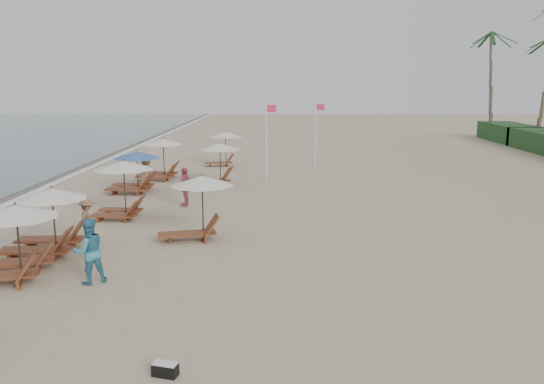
{
  "coord_description": "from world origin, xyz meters",
  "views": [
    {
      "loc": [
        1.27,
        -14.57,
        5.42
      ],
      "look_at": [
        0.81,
        6.05,
        1.3
      ],
      "focal_mm": 36.56,
      "sensor_mm": 36.0,
      "label": 1
    }
  ],
  "objects_px": {
    "lounger_station_2": "(45,224)",
    "flag_pole_near": "(267,137)",
    "beachgoer_far_b": "(146,171)",
    "inland_station_1": "(215,162)",
    "duffel_bag": "(165,369)",
    "lounger_station_3": "(120,186)",
    "beachgoer_mid_a": "(89,251)",
    "beachgoer_mid_b": "(88,220)",
    "beachgoer_far_a": "(185,187)",
    "lounger_station_4": "(133,172)",
    "lounger_station_5": "(159,160)",
    "lounger_station_1": "(9,243)",
    "inland_station_0": "(195,201)",
    "inland_station_2": "(223,144)"
  },
  "relations": [
    {
      "from": "lounger_station_2",
      "to": "flag_pole_near",
      "type": "bearing_deg",
      "value": 64.31
    },
    {
      "from": "beachgoer_far_b",
      "to": "inland_station_1",
      "type": "bearing_deg",
      "value": -50.93
    },
    {
      "from": "duffel_bag",
      "to": "flag_pole_near",
      "type": "height_order",
      "value": "flag_pole_near"
    },
    {
      "from": "lounger_station_3",
      "to": "inland_station_1",
      "type": "relative_size",
      "value": 0.86
    },
    {
      "from": "beachgoer_mid_a",
      "to": "beachgoer_mid_b",
      "type": "distance_m",
      "value": 4.38
    },
    {
      "from": "beachgoer_far_a",
      "to": "beachgoer_far_b",
      "type": "height_order",
      "value": "beachgoer_far_b"
    },
    {
      "from": "lounger_station_4",
      "to": "lounger_station_5",
      "type": "xyz_separation_m",
      "value": [
        0.49,
        3.76,
        0.07
      ]
    },
    {
      "from": "lounger_station_1",
      "to": "lounger_station_5",
      "type": "height_order",
      "value": "lounger_station_5"
    },
    {
      "from": "inland_station_0",
      "to": "beachgoer_far_a",
      "type": "xyz_separation_m",
      "value": [
        -1.3,
        5.25,
        -0.48
      ]
    },
    {
      "from": "lounger_station_1",
      "to": "lounger_station_4",
      "type": "relative_size",
      "value": 1.01
    },
    {
      "from": "inland_station_0",
      "to": "inland_station_2",
      "type": "relative_size",
      "value": 1.07
    },
    {
      "from": "duffel_bag",
      "to": "lounger_station_2",
      "type": "bearing_deg",
      "value": 125.96
    },
    {
      "from": "inland_station_2",
      "to": "beachgoer_mid_a",
      "type": "height_order",
      "value": "inland_station_2"
    },
    {
      "from": "beachgoer_mid_b",
      "to": "beachgoer_far_b",
      "type": "distance_m",
      "value": 9.69
    },
    {
      "from": "beachgoer_mid_a",
      "to": "duffel_bag",
      "type": "bearing_deg",
      "value": 89.23
    },
    {
      "from": "duffel_bag",
      "to": "flag_pole_near",
      "type": "distance_m",
      "value": 21.36
    },
    {
      "from": "lounger_station_4",
      "to": "lounger_station_2",
      "type": "bearing_deg",
      "value": -90.46
    },
    {
      "from": "lounger_station_1",
      "to": "lounger_station_2",
      "type": "relative_size",
      "value": 1.01
    },
    {
      "from": "lounger_station_2",
      "to": "inland_station_2",
      "type": "height_order",
      "value": "inland_station_2"
    },
    {
      "from": "lounger_station_2",
      "to": "beachgoer_mid_b",
      "type": "bearing_deg",
      "value": 61.7
    },
    {
      "from": "inland_station_0",
      "to": "inland_station_1",
      "type": "relative_size",
      "value": 0.95
    },
    {
      "from": "beachgoer_far_b",
      "to": "lounger_station_1",
      "type": "bearing_deg",
      "value": -156.59
    },
    {
      "from": "lounger_station_4",
      "to": "beachgoer_mid_b",
      "type": "relative_size",
      "value": 1.83
    },
    {
      "from": "lounger_station_3",
      "to": "duffel_bag",
      "type": "relative_size",
      "value": 4.86
    },
    {
      "from": "duffel_bag",
      "to": "flag_pole_near",
      "type": "xyz_separation_m",
      "value": [
        1.24,
        21.2,
        2.3
      ]
    },
    {
      "from": "lounger_station_5",
      "to": "lounger_station_2",
      "type": "bearing_deg",
      "value": -92.38
    },
    {
      "from": "lounger_station_4",
      "to": "beachgoer_far_a",
      "type": "height_order",
      "value": "lounger_station_4"
    },
    {
      "from": "lounger_station_5",
      "to": "beachgoer_mid_b",
      "type": "relative_size",
      "value": 1.79
    },
    {
      "from": "lounger_station_2",
      "to": "beachgoer_far_a",
      "type": "relative_size",
      "value": 1.56
    },
    {
      "from": "lounger_station_1",
      "to": "duffel_bag",
      "type": "relative_size",
      "value": 5.35
    },
    {
      "from": "inland_station_0",
      "to": "beachgoer_mid_a",
      "type": "xyz_separation_m",
      "value": [
        -2.22,
        -4.34,
        -0.44
      ]
    },
    {
      "from": "lounger_station_5",
      "to": "flag_pole_near",
      "type": "height_order",
      "value": "flag_pole_near"
    },
    {
      "from": "lounger_station_4",
      "to": "beachgoer_mid_a",
      "type": "relative_size",
      "value": 1.5
    },
    {
      "from": "lounger_station_2",
      "to": "lounger_station_3",
      "type": "height_order",
      "value": "lounger_station_3"
    },
    {
      "from": "inland_station_2",
      "to": "beachgoer_mid_b",
      "type": "relative_size",
      "value": 1.74
    },
    {
      "from": "lounger_station_3",
      "to": "beachgoer_far_b",
      "type": "distance_m",
      "value": 6.52
    },
    {
      "from": "lounger_station_5",
      "to": "beachgoer_mid_b",
      "type": "xyz_separation_m",
      "value": [
        0.24,
        -12.25,
        -0.35
      ]
    },
    {
      "from": "beachgoer_far_a",
      "to": "flag_pole_near",
      "type": "distance_m",
      "value": 7.75
    },
    {
      "from": "lounger_station_3",
      "to": "inland_station_1",
      "type": "xyz_separation_m",
      "value": [
        2.87,
        7.33,
        -0.04
      ]
    },
    {
      "from": "lounger_station_5",
      "to": "beachgoer_mid_a",
      "type": "xyz_separation_m",
      "value": [
        1.74,
        -16.36,
        -0.19
      ]
    },
    {
      "from": "beachgoer_mid_a",
      "to": "flag_pole_near",
      "type": "height_order",
      "value": "flag_pole_near"
    },
    {
      "from": "beachgoer_mid_a",
      "to": "beachgoer_mid_b",
      "type": "height_order",
      "value": "beachgoer_mid_a"
    },
    {
      "from": "lounger_station_5",
      "to": "beachgoer_mid_a",
      "type": "relative_size",
      "value": 1.46
    },
    {
      "from": "lounger_station_1",
      "to": "beachgoer_mid_b",
      "type": "distance_m",
      "value": 3.92
    },
    {
      "from": "lounger_station_1",
      "to": "lounger_station_4",
      "type": "height_order",
      "value": "lounger_station_1"
    },
    {
      "from": "inland_station_1",
      "to": "inland_station_0",
      "type": "bearing_deg",
      "value": -86.51
    },
    {
      "from": "beachgoer_far_b",
      "to": "lounger_station_5",
      "type": "bearing_deg",
      "value": 22.22
    },
    {
      "from": "lounger_station_1",
      "to": "beachgoer_far_b",
      "type": "height_order",
      "value": "lounger_station_1"
    },
    {
      "from": "lounger_station_2",
      "to": "inland_station_0",
      "type": "xyz_separation_m",
      "value": [
        4.53,
        1.73,
        0.37
      ]
    },
    {
      "from": "beachgoer_far_b",
      "to": "flag_pole_near",
      "type": "relative_size",
      "value": 0.4
    }
  ]
}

